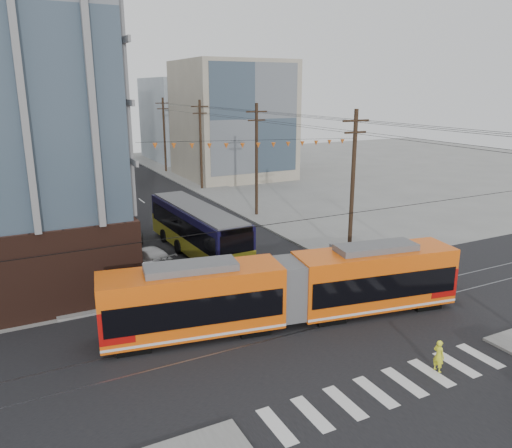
{
  "coord_description": "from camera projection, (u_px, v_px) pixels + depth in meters",
  "views": [
    {
      "loc": [
        -13.71,
        -17.06,
        12.42
      ],
      "look_at": [
        -0.63,
        8.38,
        4.57
      ],
      "focal_mm": 35.0,
      "sensor_mm": 36.0,
      "label": 1
    }
  ],
  "objects": [
    {
      "name": "parked_car_silver",
      "position": [
        153.0,
        273.0,
        32.44
      ],
      "size": [
        2.11,
        4.91,
        1.57
      ],
      "primitive_type": "imported",
      "rotation": [
        0.0,
        0.0,
        3.05
      ],
      "color": "#A9AAAB",
      "rests_on": "ground"
    },
    {
      "name": "parked_car_white",
      "position": [
        148.0,
        257.0,
        35.54
      ],
      "size": [
        3.18,
        5.46,
        1.49
      ],
      "primitive_type": "imported",
      "rotation": [
        0.0,
        0.0,
        3.37
      ],
      "color": "#B9B9B9",
      "rests_on": "ground"
    },
    {
      "name": "parked_car_grey",
      "position": [
        125.0,
        231.0,
        42.07
      ],
      "size": [
        2.99,
        5.42,
        1.44
      ],
      "primitive_type": "imported",
      "rotation": [
        0.0,
        0.0,
        3.02
      ],
      "color": "slate",
      "rests_on": "ground"
    },
    {
      "name": "utility_pole_far",
      "position": [
        164.0,
        135.0,
        74.28
      ],
      "size": [
        0.3,
        0.3,
        11.0
      ],
      "primitive_type": "cylinder",
      "color": "black",
      "rests_on": "ground"
    },
    {
      "name": "ground",
      "position": [
        347.0,
        355.0,
        23.96
      ],
      "size": [
        160.0,
        160.0,
        0.0
      ],
      "primitive_type": "plane",
      "color": "slate"
    },
    {
      "name": "pedestrian",
      "position": [
        439.0,
        356.0,
        22.41
      ],
      "size": [
        0.41,
        0.59,
        1.53
      ],
      "primitive_type": "imported",
      "rotation": [
        0.0,
        0.0,
        1.65
      ],
      "color": "#F6FB2E",
      "rests_on": "ground"
    },
    {
      "name": "bg_bldg_ne_near",
      "position": [
        232.0,
        120.0,
        70.07
      ],
      "size": [
        14.0,
        14.0,
        16.0
      ],
      "primitive_type": "cube",
      "color": "gray",
      "rests_on": "ground"
    },
    {
      "name": "city_bus",
      "position": [
        198.0,
        229.0,
        38.36
      ],
      "size": [
        3.41,
        13.34,
        3.75
      ],
      "primitive_type": null,
      "rotation": [
        0.0,
        0.0,
        0.04
      ],
      "color": "black",
      "rests_on": "ground"
    },
    {
      "name": "streetcar",
      "position": [
        288.0,
        290.0,
        26.86
      ],
      "size": [
        19.89,
        6.02,
        3.8
      ],
      "primitive_type": null,
      "rotation": [
        0.0,
        0.0,
        -0.17
      ],
      "color": "#E9570C",
      "rests_on": "ground"
    },
    {
      "name": "jersey_barrier",
      "position": [
        347.0,
        255.0,
        36.95
      ],
      "size": [
        1.08,
        3.95,
        0.78
      ],
      "primitive_type": "cube",
      "rotation": [
        0.0,
        0.0,
        -0.05
      ],
      "color": "slate",
      "rests_on": "ground"
    },
    {
      "name": "bg_bldg_ne_far",
      "position": [
        196.0,
        119.0,
        88.36
      ],
      "size": [
        16.0,
        16.0,
        14.0
      ],
      "primitive_type": "cube",
      "color": "#8C99A5",
      "rests_on": "ground"
    }
  ]
}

